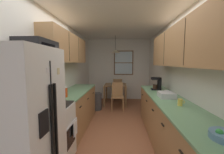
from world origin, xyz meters
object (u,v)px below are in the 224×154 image
Objects in this scene: storage_canister at (64,92)px; mug_spare at (166,92)px; refrigerator at (19,132)px; trash_bin at (97,101)px; dining_chair_near at (117,95)px; stove_range at (49,134)px; table_serving_bowl at (114,83)px; dining_chair_far at (118,88)px; mug_by_coffeemaker at (180,102)px; dish_rack at (166,95)px; coffee_maker at (157,83)px; dining_table at (115,88)px; microwave_over_range at (38,52)px.

storage_canister reaches higher than mug_spare.
trash_bin is (0.24, 3.31, -0.58)m from refrigerator.
refrigerator is at bearing -94.17° from trash_bin.
dining_chair_near is (0.93, 3.37, -0.36)m from refrigerator.
stove_range is 3.45m from table_serving_bowl.
table_serving_bowl is at bearing 53.61° from trash_bin.
mug_by_coffeemaker is (1.06, -3.72, 0.45)m from dining_chair_far.
dining_chair_near is at bearing 117.01° from dish_rack.
mug_spare is (0.07, -0.52, -0.12)m from coffee_maker.
mug_spare is at bearing -42.39° from trash_bin.
dining_table is 3.31m from mug_by_coffeemaker.
refrigerator is at bearing -131.04° from coffee_maker.
coffee_maker is at bearing 88.57° from dish_rack.
dish_rack is at bearing -62.99° from dining_chair_near.
mug_spare is 0.60× the size of table_serving_bowl.
storage_canister is 1.58× the size of mug_spare.
stove_range is 2.83m from dining_chair_near.
trash_bin is at bearing 125.52° from mug_by_coffeemaker.
mug_by_coffeemaker is 0.81m from mug_spare.
trash_bin is 2.16m from coffee_maker.
dining_chair_near is 2.72m from mug_by_coffeemaker.
dining_chair_far is (1.08, 3.91, -1.22)m from microwave_over_range.
microwave_over_range is at bearing 179.97° from stove_range.
stove_range is at bearing -89.50° from storage_canister.
coffee_maker reaches higher than trash_bin.
dining_chair_near reaches higher than dining_table.
table_serving_bowl is at bearing -102.42° from dining_chair_far.
stove_range is 8.82× the size of mug_spare.
dish_rack is at bearing -107.61° from mug_spare.
coffee_maker reaches higher than mug_by_coffeemaker.
storage_canister is (-0.06, 1.35, 0.14)m from refrigerator.
dining_chair_far is at bearing 83.65° from dining_table.
dining_chair_near is at bearing 122.82° from mug_spare.
mug_spare is at bearing 87.21° from mug_by_coffeemaker.
trash_bin is 2.61m from dish_rack.
microwave_over_range reaches higher than stove_range.
table_serving_bowl is at bearing 113.45° from dish_rack.
dish_rack reaches higher than trash_bin.
trash_bin is (-0.69, -0.06, -0.22)m from dining_chair_near.
dining_table is at bearing 121.84° from coffee_maker.
storage_canister is at bearing -107.32° from table_serving_bowl.
dining_chair_near is 4.36× the size of table_serving_bowl.
refrigerator is 15.85× the size of mug_by_coffeemaker.
refrigerator is 5.58× the size of coffee_maker.
refrigerator is 2.90× the size of microwave_over_range.
coffee_maker is at bearing 91.17° from mug_by_coffeemaker.
trash_bin is at bearing 131.71° from dish_rack.
storage_canister is (-0.01, 0.64, 0.53)m from stove_range.
dish_rack is (1.01, -3.19, 0.45)m from dining_chair_far.
dining_chair_near is at bearing 112.73° from mug_by_coffeemaker.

